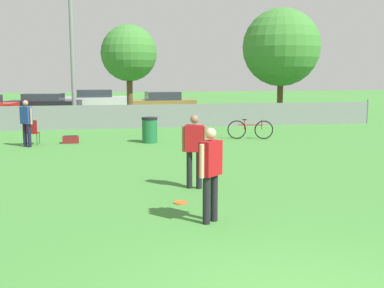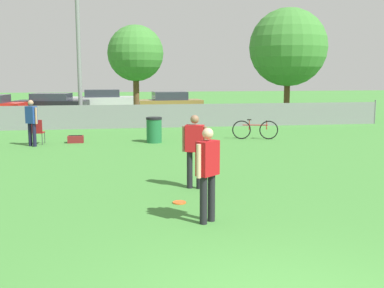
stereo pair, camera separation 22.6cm
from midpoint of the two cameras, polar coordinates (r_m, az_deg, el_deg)
The scene contains 15 objects.
fence_backline at distance 22.65m, azimuth -5.76°, elevation 3.29°, with size 22.71×0.07×1.21m.
light_pole at distance 23.84m, azimuth -14.40°, elevation 13.92°, with size 0.90×0.36×8.38m.
tree_near_pole at distance 26.21m, azimuth -7.73°, elevation 10.58°, with size 2.98×2.98×5.09m.
tree_far_right at distance 26.84m, azimuth 10.30°, elevation 11.19°, with size 4.18×4.18×6.01m.
player_thrower_red at distance 10.71m, azimuth -0.34°, elevation -0.29°, with size 0.53×0.35×1.66m.
player_defender_red at distance 8.26m, azimuth 1.42°, elevation -2.93°, with size 0.45×0.43×1.66m.
spectator_in_blue at distance 17.75m, azimuth -19.39°, elevation 2.66°, with size 0.44×0.41×1.64m.
frisbee_disc at distance 9.69m, azimuth -2.05°, elevation -6.94°, with size 0.27×0.27×0.03m.
folding_chair_sideline at distance 18.23m, azimuth -18.78°, elevation 1.49°, with size 0.47×0.47×0.90m.
bicycle_sideline at distance 18.93m, azimuth 6.59°, elevation 1.73°, with size 1.75×0.54×0.78m.
trash_bin at distance 17.89m, azimuth -5.40°, elevation 1.67°, with size 0.59×0.59×0.94m.
gear_bag_sideline at distance 18.31m, azimuth -14.52°, elevation 0.50°, with size 0.58×0.32×0.28m.
parked_car_dark at distance 32.12m, azimuth -17.37°, elevation 4.62°, with size 4.74×2.57×1.26m.
parked_car_silver at distance 34.07m, azimuth -11.70°, elevation 5.14°, with size 4.59×2.08×1.41m.
parked_car_tan at distance 30.11m, azimuth -3.69°, elevation 4.86°, with size 4.04×1.98×1.40m.
Camera 1 is at (-1.99, -4.46, 2.60)m, focal length 45.00 mm.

